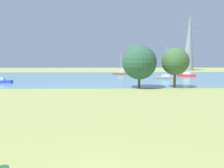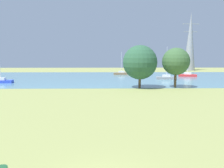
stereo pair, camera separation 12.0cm
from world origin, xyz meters
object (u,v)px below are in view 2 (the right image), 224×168
Objects in this scene: sailboat_brown at (121,73)px; electricity_pylon at (190,42)px; sailboat_blue at (1,81)px; tree_mid_shore at (140,62)px; sailboat_gray at (166,77)px; sailboat_red at (188,75)px; tree_west_far at (176,62)px.

electricity_pylon reaches higher than sailboat_brown.
sailboat_blue is 0.68× the size of tree_mid_shore.
sailboat_gray is 0.34× the size of electricity_pylon.
electricity_pylon is at bearing 37.11° from sailboat_blue.
sailboat_gray reaches higher than sailboat_red.
sailboat_red is 1.31× the size of sailboat_blue.
sailboat_red is 10.84m from sailboat_gray.
sailboat_blue is 37.48m from sailboat_gray.
electricity_pylon is (28.75, 21.02, 11.04)m from sailboat_brown.
electricity_pylon is at bearing 68.95° from sailboat_red.
sailboat_blue is 0.22× the size of electricity_pylon.
sailboat_brown is 1.02× the size of sailboat_red.
sailboat_gray reaches higher than tree_mid_shore.
tree_west_far is (-10.15, -21.68, 4.21)m from sailboat_red.
tree_west_far reaches higher than sailboat_red.
sailboat_gray is at bearing -54.48° from sailboat_brown.
sailboat_gray is (36.87, 6.78, 0.03)m from sailboat_blue.
sailboat_red is 24.31m from tree_west_far.
sailboat_red is 0.90× the size of tree_mid_shore.
sailboat_gray is 17.47m from tree_mid_shore.
sailboat_brown is at bearing -143.83° from electricity_pylon.
electricity_pylon reaches higher than sailboat_blue.
sailboat_brown reaches higher than sailboat_blue.
sailboat_gray is 41.33m from electricity_pylon.
sailboat_blue is at bearing -169.58° from sailboat_gray.
sailboat_brown is 1.35× the size of sailboat_blue.
sailboat_red is 0.95× the size of tree_west_far.
sailboat_brown is at bearing 159.39° from sailboat_red.
electricity_pylon is (27.30, 49.81, 6.97)m from tree_mid_shore.
electricity_pylon is (10.70, 27.81, 11.04)m from sailboat_red.
tree_west_far is at bearing 2.85° from tree_mid_shore.
tree_mid_shore is 1.06× the size of tree_west_far.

